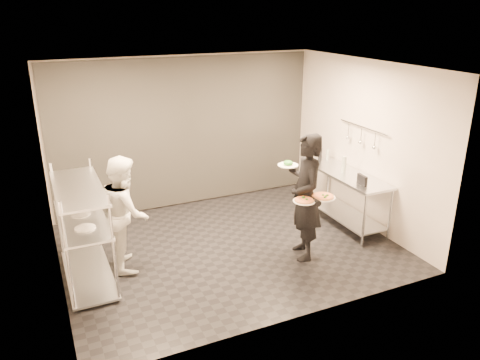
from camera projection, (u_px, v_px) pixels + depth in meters
name	position (u px, v px, depth m)	size (l,w,h in m)	color
room_shell	(201.00, 143.00, 7.94)	(5.00, 4.00, 2.80)	black
pass_rack	(83.00, 228.00, 6.32)	(0.60, 1.60, 1.50)	silver
prep_counter	(345.00, 189.00, 8.05)	(0.60, 1.80, 0.92)	silver
utensil_rail	(362.00, 136.00, 7.83)	(0.07, 1.20, 0.31)	silver
waiter	(306.00, 197.00, 6.85)	(0.70, 0.46, 1.91)	black
chef	(125.00, 212.00, 6.65)	(0.81, 0.63, 1.67)	silver
pizza_plate_near	(304.00, 200.00, 6.57)	(0.32, 0.32, 0.05)	white
pizza_plate_far	(323.00, 196.00, 6.68)	(0.36, 0.36, 0.05)	white
salad_plate	(288.00, 164.00, 6.95)	(0.31, 0.31, 0.07)	white
pos_monitor	(362.00, 180.00, 7.40)	(0.05, 0.23, 0.16)	black
bottle_green	(344.00, 164.00, 7.96)	(0.08, 0.08, 0.28)	#95A295
bottle_clear	(328.00, 154.00, 8.64)	(0.06, 0.06, 0.20)	#95A295
bottle_dark	(320.00, 154.00, 8.59)	(0.07, 0.07, 0.23)	black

